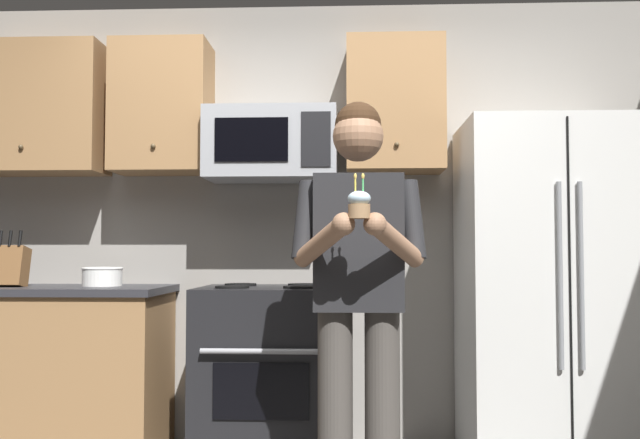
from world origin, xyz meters
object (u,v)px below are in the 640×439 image
(microwave, at_px, (272,145))
(knife_block, at_px, (11,266))
(bowl_large_white, at_px, (102,276))
(oven_range, at_px, (269,371))
(cupcake, at_px, (359,204))
(refrigerator, at_px, (549,292))
(person, at_px, (358,279))

(microwave, distance_m, knife_block, 1.59)
(bowl_large_white, bearing_deg, oven_range, -4.14)
(oven_range, height_order, cupcake, cupcake)
(knife_block, distance_m, cupcake, 2.23)
(bowl_large_white, xyz_separation_m, cupcake, (1.43, -1.22, 0.32))
(knife_block, relative_size, bowl_large_white, 1.40)
(refrigerator, bearing_deg, microwave, 173.97)
(bowl_large_white, distance_m, cupcake, 1.91)
(microwave, relative_size, bowl_large_white, 3.24)
(person, bearing_deg, cupcake, -90.00)
(microwave, relative_size, knife_block, 2.31)
(oven_range, distance_m, bowl_large_white, 1.09)
(oven_range, relative_size, knife_block, 2.91)
(refrigerator, xyz_separation_m, bowl_large_white, (-2.45, 0.11, 0.08))
(microwave, bearing_deg, oven_range, -90.02)
(oven_range, relative_size, cupcake, 5.36)
(oven_range, distance_m, person, 1.09)
(microwave, height_order, person, microwave)
(oven_range, height_order, person, person)
(knife_block, relative_size, person, 0.18)
(microwave, bearing_deg, person, -63.08)
(person, bearing_deg, bowl_large_white, 148.03)
(person, relative_size, cupcake, 10.13)
(microwave, distance_m, cupcake, 1.43)
(cupcake, bearing_deg, bowl_large_white, 139.52)
(knife_block, xyz_separation_m, bowl_large_white, (0.48, 0.10, -0.06))
(refrigerator, height_order, person, refrigerator)
(refrigerator, height_order, knife_block, refrigerator)
(knife_block, bearing_deg, microwave, 5.94)
(microwave, xyz_separation_m, person, (0.48, -0.94, -0.72))
(microwave, relative_size, person, 0.42)
(refrigerator, xyz_separation_m, person, (-1.02, -0.79, 0.10))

